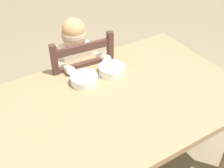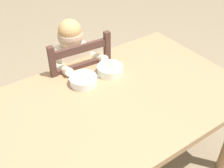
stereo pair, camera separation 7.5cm
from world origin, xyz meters
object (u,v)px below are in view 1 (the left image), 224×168
(bowl_of_peas, at_px, (84,79))
(bowl_of_carrots, at_px, (112,69))
(spoon, at_px, (104,74))
(child_figure, at_px, (78,64))
(dining_chair, at_px, (79,85))
(dining_table, at_px, (119,108))

(bowl_of_peas, distance_m, bowl_of_carrots, 0.19)
(spoon, bearing_deg, child_figure, 99.51)
(child_figure, relative_size, bowl_of_carrots, 5.99)
(child_figure, xyz_separation_m, spoon, (0.05, -0.28, 0.07))
(child_figure, bearing_deg, spoon, -80.49)
(bowl_of_peas, bearing_deg, spoon, 6.45)
(bowl_of_carrots, xyz_separation_m, spoon, (-0.05, 0.02, -0.02))
(dining_chair, relative_size, bowl_of_peas, 5.55)
(bowl_of_peas, xyz_separation_m, bowl_of_carrots, (0.19, 0.00, 0.00))
(dining_table, xyz_separation_m, child_figure, (-0.01, 0.51, 0.03))
(bowl_of_peas, height_order, bowl_of_carrots, same)
(child_figure, height_order, bowl_of_carrots, child_figure)
(dining_chair, height_order, bowl_of_peas, dining_chair)
(child_figure, bearing_deg, bowl_of_carrots, -71.62)
(bowl_of_carrots, bearing_deg, dining_chair, 108.58)
(child_figure, xyz_separation_m, bowl_of_peas, (-0.10, -0.29, 0.09))
(bowl_of_peas, bearing_deg, child_figure, 71.63)
(dining_chair, xyz_separation_m, bowl_of_carrots, (0.10, -0.30, 0.28))
(dining_table, distance_m, child_figure, 0.51)
(dining_table, relative_size, dining_chair, 1.57)
(bowl_of_carrots, height_order, spoon, bowl_of_carrots)
(child_figure, height_order, bowl_of_peas, child_figure)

